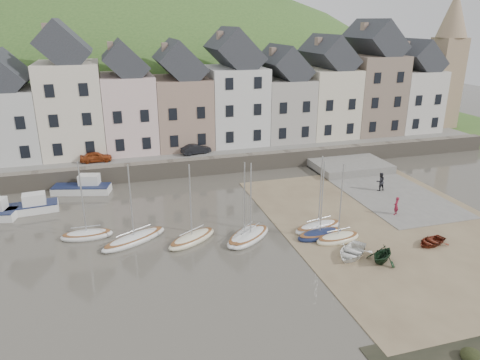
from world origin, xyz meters
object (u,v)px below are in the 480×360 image
object	(u,v)px
sailboat_0	(134,239)
rowboat_white	(352,252)
car_left	(96,157)
person_red	(396,206)
car_right	(196,149)
rowboat_green	(382,254)
rowboat_red	(431,241)
person_dark	(380,182)

from	to	relation	value
sailboat_0	rowboat_white	xyz separation A→B (m)	(14.49, -6.55, 0.14)
sailboat_0	car_left	size ratio (longest dim) A/B	1.96
person_red	car_left	bearing A→B (deg)	-72.80
car_left	car_right	bearing A→B (deg)	-88.73
sailboat_0	person_red	world-z (taller)	sailboat_0
car_left	car_right	xyz separation A→B (m)	(10.67, 0.00, -0.00)
rowboat_green	rowboat_red	bearing A→B (deg)	70.95
rowboat_white	person_red	size ratio (longest dim) A/B	2.07
rowboat_white	car_left	bearing A→B (deg)	177.08
car_left	sailboat_0	bearing A→B (deg)	-169.46
person_red	person_dark	bearing A→B (deg)	-146.31
person_dark	sailboat_0	bearing A→B (deg)	8.71
sailboat_0	person_dark	distance (m)	23.91
car_left	car_right	world-z (taller)	car_left
sailboat_0	car_right	size ratio (longest dim) A/B	1.91
rowboat_white	person_red	bearing A→B (deg)	86.61
car_right	rowboat_white	bearing A→B (deg)	-177.73
car_left	car_right	size ratio (longest dim) A/B	0.97
rowboat_green	car_right	world-z (taller)	car_right
rowboat_red	person_dark	xyz separation A→B (m)	(2.57, 10.76, 0.69)
rowboat_white	person_dark	distance (m)	13.97
rowboat_white	car_left	world-z (taller)	car_left
rowboat_white	person_dark	world-z (taller)	person_dark
car_right	rowboat_red	bearing A→B (deg)	-164.24
person_dark	car_right	distance (m)	19.95
rowboat_white	rowboat_red	xyz separation A→B (m)	(6.49, -0.14, -0.07)
sailboat_0	car_left	xyz separation A→B (m)	(-2.69, 16.49, 1.89)
car_left	rowboat_red	bearing A→B (deg)	-133.14
rowboat_white	rowboat_red	distance (m)	6.49
rowboat_red	person_dark	size ratio (longest dim) A/B	1.42
sailboat_0	person_red	size ratio (longest dim) A/B	4.00
person_dark	rowboat_red	bearing A→B (deg)	75.46
sailboat_0	rowboat_white	bearing A→B (deg)	-24.33
rowboat_red	car_right	world-z (taller)	car_right
rowboat_green	person_red	size ratio (longest dim) A/B	1.50
rowboat_white	car_left	distance (m)	28.80
rowboat_white	person_dark	xyz separation A→B (m)	(9.06, 10.61, 0.62)
sailboat_0	car_left	world-z (taller)	sailboat_0
rowboat_green	person_dark	size ratio (longest dim) A/B	1.32
person_red	car_left	size ratio (longest dim) A/B	0.49
rowboat_white	person_dark	size ratio (longest dim) A/B	1.82
car_left	person_red	bearing A→B (deg)	-124.97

